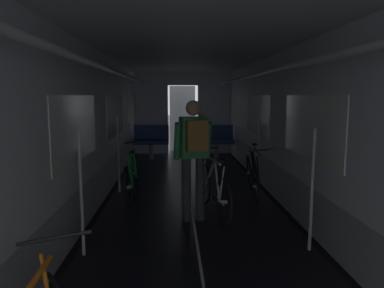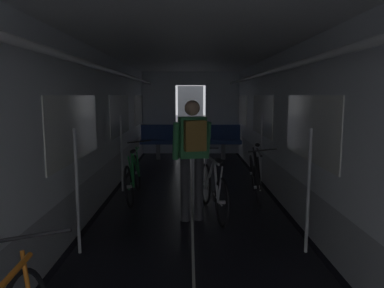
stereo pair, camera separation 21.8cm
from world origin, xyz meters
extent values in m
cube|color=black|center=(-1.41, 3.25, 0.00)|extent=(0.08, 11.50, 0.01)
cube|color=black|center=(1.41, 3.25, 0.00)|extent=(0.08, 11.50, 0.01)
cube|color=beige|center=(0.00, 3.25, 0.00)|extent=(0.03, 11.27, 0.00)
cube|color=#9EA0A5|center=(-1.51, 3.25, 0.30)|extent=(0.12, 11.50, 0.60)
cube|color=silver|center=(-1.51, 3.25, 1.53)|extent=(0.12, 11.50, 1.85)
cube|color=white|center=(-1.45, 2.67, 1.35)|extent=(0.02, 1.90, 0.80)
cube|color=white|center=(-1.45, 5.55, 1.35)|extent=(0.02, 1.90, 0.80)
cube|color=white|center=(-1.45, 8.42, 1.35)|extent=(0.02, 1.90, 0.80)
cube|color=yellow|center=(-1.45, 3.24, 1.35)|extent=(0.01, 0.20, 0.28)
cylinder|color=white|center=(-1.17, 3.25, 2.10)|extent=(0.07, 11.04, 0.07)
cylinder|color=#B7BABF|center=(-1.27, 2.10, 0.70)|extent=(0.04, 0.04, 1.40)
cylinder|color=#B7BABF|center=(-1.27, 4.70, 0.70)|extent=(0.04, 0.04, 1.40)
cube|color=#9EA0A5|center=(1.51, 3.25, 0.30)|extent=(0.12, 11.50, 0.60)
cube|color=silver|center=(1.51, 3.25, 1.53)|extent=(0.12, 11.50, 1.85)
cube|color=white|center=(1.45, 2.67, 1.35)|extent=(0.02, 1.90, 0.80)
cube|color=white|center=(1.45, 5.55, 1.35)|extent=(0.02, 1.90, 0.80)
cube|color=white|center=(1.45, 8.42, 1.35)|extent=(0.02, 1.90, 0.80)
cube|color=yellow|center=(1.45, 2.98, 1.35)|extent=(0.01, 0.20, 0.28)
cylinder|color=white|center=(1.17, 3.25, 2.10)|extent=(0.07, 11.04, 0.07)
cylinder|color=#B7BABF|center=(1.27, 2.10, 0.70)|extent=(0.04, 0.04, 1.40)
cylinder|color=#B7BABF|center=(1.27, 4.70, 0.70)|extent=(0.04, 0.04, 1.40)
cube|color=silver|center=(-0.95, 9.06, 1.23)|extent=(1.00, 0.12, 2.45)
cube|color=silver|center=(0.95, 9.06, 1.23)|extent=(1.00, 0.12, 2.45)
cube|color=silver|center=(0.00, 9.06, 2.25)|extent=(0.90, 0.12, 0.40)
cube|color=#4C4F54|center=(0.00, 9.76, 1.03)|extent=(0.81, 0.04, 2.05)
cube|color=white|center=(0.00, 3.25, 2.51)|extent=(3.14, 11.62, 0.12)
cylinder|color=gray|center=(-0.90, 8.00, 0.22)|extent=(0.12, 0.12, 0.44)
cube|color=#2D4784|center=(-0.90, 8.00, 0.49)|extent=(0.96, 0.44, 0.10)
cube|color=#2D4784|center=(-0.90, 8.19, 0.74)|extent=(0.96, 0.08, 0.40)
torus|color=gray|center=(-1.33, 8.22, 0.94)|extent=(0.14, 0.14, 0.02)
cylinder|color=gray|center=(0.90, 8.00, 0.22)|extent=(0.12, 0.12, 0.44)
cube|color=#2D4784|center=(0.90, 8.00, 0.49)|extent=(0.96, 0.44, 0.10)
cube|color=#2D4784|center=(0.90, 8.19, 0.74)|extent=(0.96, 0.08, 0.40)
torus|color=gray|center=(0.47, 8.22, 0.94)|extent=(0.14, 0.14, 0.02)
cylinder|color=black|center=(-0.98, 0.36, 0.91)|extent=(0.44, 0.04, 0.09)
torus|color=black|center=(-0.99, 3.73, 0.33)|extent=(0.13, 0.67, 0.67)
cylinder|color=#B2B2B7|center=(-0.99, 3.73, 0.33)|extent=(0.10, 0.05, 0.06)
torus|color=black|center=(-1.01, 4.75, 0.33)|extent=(0.13, 0.67, 0.67)
cylinder|color=#B2B2B7|center=(-1.01, 4.75, 0.33)|extent=(0.10, 0.05, 0.06)
cylinder|color=#1E8438|center=(-0.98, 4.44, 0.55)|extent=(0.09, 0.54, 0.56)
cylinder|color=#1E8438|center=(-0.97, 4.03, 0.55)|extent=(0.10, 0.34, 0.55)
cylinder|color=#1E8438|center=(-0.95, 4.28, 0.82)|extent=(0.06, 0.82, 0.04)
cylinder|color=#1E8438|center=(-0.96, 3.80, 0.57)|extent=(0.07, 0.17, 0.49)
cylinder|color=#1E8438|center=(-0.99, 3.96, 0.31)|extent=(0.04, 0.45, 0.07)
cylinder|color=#1E8438|center=(-0.99, 4.72, 0.57)|extent=(0.08, 0.09, 0.49)
cylinder|color=black|center=(-1.00, 4.18, 0.29)|extent=(0.04, 0.17, 0.17)
ellipsoid|color=black|center=(-0.93, 3.85, 0.87)|extent=(0.10, 0.24, 0.07)
cylinder|color=black|center=(-0.95, 4.74, 0.91)|extent=(0.44, 0.04, 0.07)
torus|color=black|center=(1.12, 4.70, 0.33)|extent=(0.19, 0.68, 0.67)
cylinder|color=#B2B2B7|center=(1.12, 4.70, 0.33)|extent=(0.10, 0.06, 0.06)
torus|color=black|center=(1.01, 3.69, 0.33)|extent=(0.19, 0.68, 0.67)
cylinder|color=#B2B2B7|center=(1.01, 3.69, 0.33)|extent=(0.10, 0.06, 0.06)
cylinder|color=black|center=(1.07, 4.00, 0.55)|extent=(0.06, 0.55, 0.56)
cylinder|color=black|center=(1.12, 4.41, 0.55)|extent=(0.14, 0.34, 0.55)
cylinder|color=black|center=(1.12, 4.15, 0.81)|extent=(0.13, 0.82, 0.04)
cylinder|color=black|center=(1.15, 4.63, 0.57)|extent=(0.07, 0.17, 0.49)
cylinder|color=black|center=(1.10, 4.48, 0.31)|extent=(0.08, 0.45, 0.07)
cylinder|color=black|center=(1.05, 3.72, 0.57)|extent=(0.10, 0.08, 0.49)
cylinder|color=black|center=(1.07, 4.26, 0.29)|extent=(0.05, 0.17, 0.17)
ellipsoid|color=black|center=(1.18, 4.58, 0.87)|extent=(0.12, 0.25, 0.07)
cylinder|color=black|center=(1.09, 3.69, 0.91)|extent=(0.44, 0.07, 0.08)
cylinder|color=#2D2D33|center=(-0.10, 3.13, 0.45)|extent=(0.13, 0.13, 0.90)
cylinder|color=#2D2D33|center=(0.10, 3.17, 0.45)|extent=(0.13, 0.13, 0.90)
cube|color=#337F47|center=(0.00, 3.15, 1.18)|extent=(0.40, 0.29, 0.56)
cylinder|color=#337F47|center=(-0.22, 3.12, 1.13)|extent=(0.13, 0.21, 0.53)
cylinder|color=#337F47|center=(0.21, 3.22, 1.13)|extent=(0.13, 0.21, 0.53)
sphere|color=tan|center=(0.00, 3.15, 1.58)|extent=(0.21, 0.21, 0.21)
cube|color=olive|center=(0.03, 2.99, 1.22)|extent=(0.31, 0.22, 0.40)
torus|color=black|center=(0.39, 2.90, 0.33)|extent=(0.17, 0.67, 0.67)
cylinder|color=#B2B2B7|center=(0.39, 2.90, 0.33)|extent=(0.10, 0.06, 0.05)
torus|color=black|center=(0.22, 3.90, 0.33)|extent=(0.17, 0.67, 0.67)
cylinder|color=#B2B2B7|center=(0.22, 3.90, 0.33)|extent=(0.10, 0.06, 0.05)
cylinder|color=#ADAFB5|center=(0.27, 3.59, 0.55)|extent=(0.14, 0.54, 0.56)
cylinder|color=#ADAFB5|center=(0.34, 3.19, 0.55)|extent=(0.08, 0.34, 0.55)
cylinder|color=#ADAFB5|center=(0.29, 3.44, 0.82)|extent=(0.17, 0.81, 0.03)
cylinder|color=#ADAFB5|center=(0.38, 2.97, 0.58)|extent=(0.06, 0.16, 0.49)
cylinder|color=#ADAFB5|center=(0.36, 3.12, 0.31)|extent=(0.10, 0.45, 0.07)
cylinder|color=#ADAFB5|center=(0.22, 3.87, 0.58)|extent=(0.04, 0.09, 0.49)
cylinder|color=black|center=(0.32, 3.34, 0.29)|extent=(0.04, 0.17, 0.17)
ellipsoid|color=black|center=(0.36, 3.01, 0.88)|extent=(0.13, 0.25, 0.06)
cylinder|color=black|center=(0.21, 3.89, 0.92)|extent=(0.44, 0.10, 0.04)
camera|label=1|loc=(-0.26, -1.69, 1.75)|focal=33.33mm
camera|label=2|loc=(-0.04, -1.70, 1.75)|focal=33.33mm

